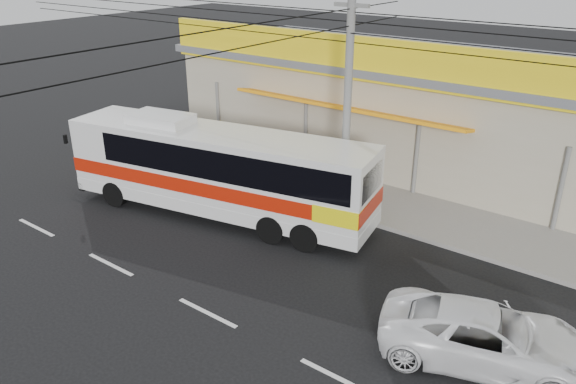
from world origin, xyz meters
name	(u,v)px	position (x,y,z in m)	size (l,w,h in m)	color
ground	(268,272)	(0.00, 0.00, 0.00)	(120.00, 120.00, 0.00)	black
sidewalk	(369,201)	(0.00, 6.00, 0.07)	(30.00, 3.20, 0.15)	gray
lane_markings	(207,313)	(0.00, -2.50, 0.00)	(50.00, 0.12, 0.01)	silver
storefront_building	(436,110)	(-0.01, 11.54, 2.30)	(22.60, 9.20, 5.70)	#A59D85
coach_bus	(223,168)	(-3.55, 2.01, 1.81)	(11.20, 4.36, 3.38)	silver
motorbike_red	(236,152)	(-6.51, 5.93, 0.61)	(0.60, 1.73, 0.91)	#9B1F0B
motorbike_dark	(220,148)	(-7.25, 5.77, 0.71)	(0.52, 1.85, 1.11)	black
white_car	(486,336)	(6.31, 0.01, 0.66)	(2.19, 4.74, 1.32)	white
utility_pole	(351,26)	(-0.06, 4.21, 6.51)	(34.00, 14.00, 7.89)	slate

